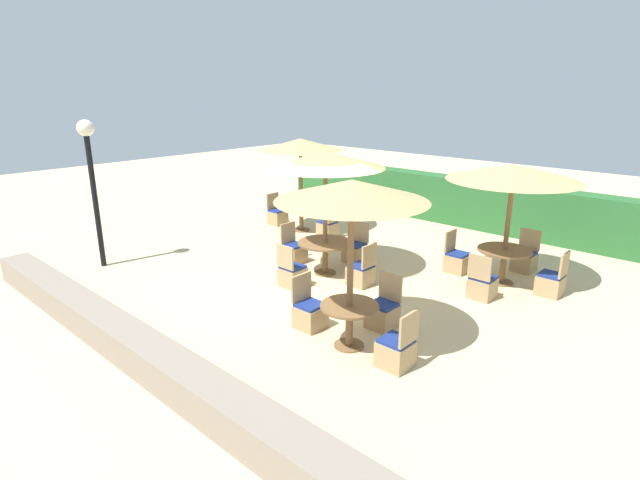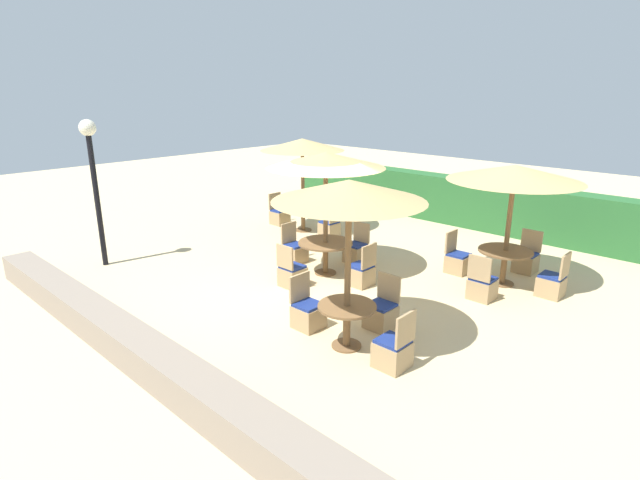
{
  "view_description": "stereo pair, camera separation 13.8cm",
  "coord_description": "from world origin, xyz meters",
  "px_view_note": "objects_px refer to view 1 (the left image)",
  "views": [
    {
      "loc": [
        6.76,
        -6.79,
        4.0
      ],
      "look_at": [
        0.0,
        0.6,
        0.9
      ],
      "focal_mm": 28.0,
      "sensor_mm": 36.0,
      "label": 1
    },
    {
      "loc": [
        6.87,
        -6.7,
        4.0
      ],
      "look_at": [
        0.0,
        0.6,
        0.9
      ],
      "focal_mm": 28.0,
      "sensor_mm": 36.0,
      "label": 2
    }
  ],
  "objects_px": {
    "patio_chair_center_west": "(294,252)",
    "patio_chair_back_right_west": "(457,261)",
    "parasol_front_right": "(352,192)",
    "patio_chair_back_right_east": "(551,283)",
    "patio_chair_center_south": "(292,274)",
    "patio_chair_back_left_east": "(328,228)",
    "parasol_back_left": "(300,145)",
    "round_table_back_left": "(301,210)",
    "round_table_back_right": "(504,256)",
    "lamp_post": "(90,165)",
    "patio_chair_front_right_east": "(396,351)",
    "patio_chair_front_right_west": "(309,313)",
    "patio_chair_back_left_west": "(277,216)",
    "patio_chair_center_east": "(361,273)",
    "patio_chair_back_right_south": "(482,286)",
    "parasol_back_right": "(514,173)",
    "round_table_front_right": "(349,316)",
    "patio_chair_front_right_north": "(383,313)",
    "parasol_center": "(326,161)",
    "patio_chair_center_north": "(355,251)",
    "round_table_center": "(325,248)",
    "patio_chair_back_right_north": "(524,260)"
  },
  "relations": [
    {
      "from": "round_table_front_right",
      "to": "patio_chair_back_right_south",
      "type": "height_order",
      "value": "patio_chair_back_right_south"
    },
    {
      "from": "round_table_center",
      "to": "patio_chair_back_left_west",
      "type": "height_order",
      "value": "patio_chair_back_left_west"
    },
    {
      "from": "round_table_front_right",
      "to": "patio_chair_front_right_north",
      "type": "distance_m",
      "value": 0.96
    },
    {
      "from": "parasol_back_right",
      "to": "patio_chair_back_right_south",
      "type": "relative_size",
      "value": 2.83
    },
    {
      "from": "patio_chair_front_right_east",
      "to": "round_table_back_left",
      "type": "bearing_deg",
      "value": 55.3
    },
    {
      "from": "parasol_back_right",
      "to": "patio_chair_front_right_east",
      "type": "bearing_deg",
      "value": -87.01
    },
    {
      "from": "patio_chair_center_east",
      "to": "patio_chair_back_left_east",
      "type": "height_order",
      "value": "same"
    },
    {
      "from": "round_table_back_left",
      "to": "patio_chair_back_right_east",
      "type": "height_order",
      "value": "patio_chair_back_right_east"
    },
    {
      "from": "lamp_post",
      "to": "parasol_center",
      "type": "height_order",
      "value": "lamp_post"
    },
    {
      "from": "patio_chair_center_west",
      "to": "patio_chair_back_left_east",
      "type": "height_order",
      "value": "same"
    },
    {
      "from": "parasol_center",
      "to": "patio_chair_back_right_east",
      "type": "relative_size",
      "value": 2.89
    },
    {
      "from": "patio_chair_center_south",
      "to": "patio_chair_back_left_east",
      "type": "bearing_deg",
      "value": 119.83
    },
    {
      "from": "patio_chair_center_east",
      "to": "patio_chair_center_north",
      "type": "bearing_deg",
      "value": 43.38
    },
    {
      "from": "parasol_back_left",
      "to": "round_table_back_right",
      "type": "relative_size",
      "value": 2.38
    },
    {
      "from": "parasol_front_right",
      "to": "round_table_back_right",
      "type": "xyz_separation_m",
      "value": [
        0.68,
        4.28,
        -1.93
      ]
    },
    {
      "from": "parasol_center",
      "to": "patio_chair_back_left_west",
      "type": "xyz_separation_m",
      "value": [
        -3.83,
        2.11,
        -2.25
      ]
    },
    {
      "from": "patio_chair_front_right_north",
      "to": "parasol_back_left",
      "type": "bearing_deg",
      "value": -32.47
    },
    {
      "from": "round_table_front_right",
      "to": "patio_chair_back_right_east",
      "type": "bearing_deg",
      "value": 68.9
    },
    {
      "from": "parasol_back_left",
      "to": "patio_chair_back_right_south",
      "type": "distance_m",
      "value": 6.46
    },
    {
      "from": "parasol_front_right",
      "to": "patio_chair_back_right_west",
      "type": "bearing_deg",
      "value": 94.79
    },
    {
      "from": "patio_chair_front_right_north",
      "to": "round_table_back_right",
      "type": "bearing_deg",
      "value": -101.39
    },
    {
      "from": "round_table_front_right",
      "to": "patio_chair_back_right_west",
      "type": "xyz_separation_m",
      "value": [
        -0.35,
        4.23,
        -0.28
      ]
    },
    {
      "from": "patio_chair_center_west",
      "to": "patio_chair_back_right_west",
      "type": "height_order",
      "value": "same"
    },
    {
      "from": "lamp_post",
      "to": "patio_chair_back_left_east",
      "type": "height_order",
      "value": "lamp_post"
    },
    {
      "from": "patio_chair_back_left_west",
      "to": "patio_chair_center_east",
      "type": "bearing_deg",
      "value": 66.49
    },
    {
      "from": "patio_chair_back_left_west",
      "to": "patio_chair_front_right_north",
      "type": "bearing_deg",
      "value": 61.91
    },
    {
      "from": "parasol_back_left",
      "to": "patio_chair_back_right_east",
      "type": "relative_size",
      "value": 2.82
    },
    {
      "from": "parasol_front_right",
      "to": "patio_chair_back_right_east",
      "type": "distance_m",
      "value": 5.14
    },
    {
      "from": "round_table_back_right",
      "to": "patio_chair_back_left_west",
      "type": "bearing_deg",
      "value": 179.98
    },
    {
      "from": "patio_chair_front_right_east",
      "to": "parasol_back_right",
      "type": "relative_size",
      "value": 0.35
    },
    {
      "from": "patio_chair_front_right_north",
      "to": "patio_chair_back_right_north",
      "type": "height_order",
      "value": "same"
    },
    {
      "from": "patio_chair_front_right_east",
      "to": "patio_chair_front_right_west",
      "type": "bearing_deg",
      "value": 88.33
    },
    {
      "from": "parasol_center",
      "to": "round_table_back_left",
      "type": "distance_m",
      "value": 4.0
    },
    {
      "from": "parasol_back_left",
      "to": "patio_chair_front_right_east",
      "type": "xyz_separation_m",
      "value": [
        6.17,
        -4.28,
        -2.18
      ]
    },
    {
      "from": "round_table_back_left",
      "to": "patio_chair_back_left_west",
      "type": "bearing_deg",
      "value": 179.84
    },
    {
      "from": "patio_chair_back_right_south",
      "to": "parasol_center",
      "type": "bearing_deg",
      "value": -161.52
    },
    {
      "from": "round_table_back_left",
      "to": "round_table_back_right",
      "type": "bearing_deg",
      "value": -0.0
    },
    {
      "from": "parasol_back_left",
      "to": "patio_chair_front_right_west",
      "type": "height_order",
      "value": "parasol_back_left"
    },
    {
      "from": "parasol_front_right",
      "to": "parasol_center",
      "type": "bearing_deg",
      "value": 138.56
    },
    {
      "from": "parasol_center",
      "to": "patio_chair_back_left_west",
      "type": "height_order",
      "value": "parasol_center"
    },
    {
      "from": "patio_chair_front_right_east",
      "to": "patio_chair_front_right_west",
      "type": "xyz_separation_m",
      "value": [
        -1.83,
        0.05,
        0.0
      ]
    },
    {
      "from": "patio_chair_back_left_east",
      "to": "patio_chair_front_right_west",
      "type": "bearing_deg",
      "value": -141.79
    },
    {
      "from": "patio_chair_center_west",
      "to": "parasol_back_right",
      "type": "relative_size",
      "value": 0.35
    },
    {
      "from": "parasol_back_right",
      "to": "patio_chair_back_right_east",
      "type": "distance_m",
      "value": 2.3
    },
    {
      "from": "lamp_post",
      "to": "patio_chair_back_right_west",
      "type": "xyz_separation_m",
      "value": [
        6.24,
        5.17,
        -2.09
      ]
    },
    {
      "from": "patio_chair_center_south",
      "to": "patio_chair_back_right_east",
      "type": "distance_m",
      "value": 5.19
    },
    {
      "from": "round_table_center",
      "to": "patio_chair_back_right_west",
      "type": "bearing_deg",
      "value": 44.38
    },
    {
      "from": "patio_chair_center_south",
      "to": "patio_chair_back_right_south",
      "type": "height_order",
      "value": "same"
    },
    {
      "from": "patio_chair_front_right_north",
      "to": "patio_chair_center_east",
      "type": "bearing_deg",
      "value": -40.8
    },
    {
      "from": "parasol_back_left",
      "to": "parasol_back_right",
      "type": "xyz_separation_m",
      "value": [
        5.95,
        -0.0,
        -0.1
      ]
    }
  ]
}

